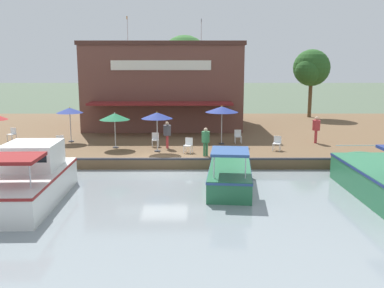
{
  "coord_description": "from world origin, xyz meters",
  "views": [
    {
      "loc": [
        22.43,
        1.45,
        5.69
      ],
      "look_at": [
        -1.0,
        1.51,
        1.3
      ],
      "focal_mm": 40.0,
      "sensor_mm": 36.0,
      "label": 1
    }
  ],
  "objects_px": {
    "cafe_chair_far_corner_seat": "(155,139)",
    "motorboat_mid_row": "(31,178)",
    "tree_upstream_bank": "(183,62)",
    "cafe_chair_back_row_seat": "(238,136)",
    "waterfront_restaurant": "(165,85)",
    "cafe_chair_mid_patio": "(60,142)",
    "patio_umbrella_back_row": "(222,109)",
    "motorboat_fourth_along": "(230,174)",
    "patio_umbrella_mid_patio_right": "(70,110)",
    "patio_umbrella_near_quay_edge": "(157,116)",
    "person_mid_patio": "(167,132)",
    "tree_behind_restaurant": "(311,69)",
    "person_near_entrance": "(206,138)",
    "patio_umbrella_mid_patio_left": "(115,117)",
    "person_at_quay_edge": "(316,126)",
    "cafe_chair_beside_entrance": "(277,142)",
    "cafe_chair_facing_river": "(12,133)",
    "cafe_chair_under_first_umbrella": "(188,144)"
  },
  "relations": [
    {
      "from": "cafe_chair_far_corner_seat",
      "to": "motorboat_mid_row",
      "type": "relative_size",
      "value": 0.11
    },
    {
      "from": "tree_upstream_bank",
      "to": "cafe_chair_back_row_seat",
      "type": "bearing_deg",
      "value": 19.81
    },
    {
      "from": "waterfront_restaurant",
      "to": "cafe_chair_mid_patio",
      "type": "bearing_deg",
      "value": -27.5
    },
    {
      "from": "patio_umbrella_back_row",
      "to": "motorboat_fourth_along",
      "type": "relative_size",
      "value": 0.43
    },
    {
      "from": "patio_umbrella_back_row",
      "to": "cafe_chair_back_row_seat",
      "type": "xyz_separation_m",
      "value": [
        -0.44,
        1.11,
        -1.77
      ]
    },
    {
      "from": "patio_umbrella_mid_patio_right",
      "to": "patio_umbrella_back_row",
      "type": "relative_size",
      "value": 0.93
    },
    {
      "from": "patio_umbrella_near_quay_edge",
      "to": "person_mid_patio",
      "type": "distance_m",
      "value": 1.6
    },
    {
      "from": "tree_upstream_bank",
      "to": "tree_behind_restaurant",
      "type": "bearing_deg",
      "value": 104.12
    },
    {
      "from": "waterfront_restaurant",
      "to": "motorboat_mid_row",
      "type": "bearing_deg",
      "value": -13.88
    },
    {
      "from": "patio_umbrella_back_row",
      "to": "motorboat_fourth_along",
      "type": "height_order",
      "value": "patio_umbrella_back_row"
    },
    {
      "from": "person_near_entrance",
      "to": "cafe_chair_back_row_seat",
      "type": "bearing_deg",
      "value": 151.08
    },
    {
      "from": "cafe_chair_far_corner_seat",
      "to": "motorboat_mid_row",
      "type": "distance_m",
      "value": 9.85
    },
    {
      "from": "tree_upstream_bank",
      "to": "cafe_chair_mid_patio",
      "type": "bearing_deg",
      "value": -29.17
    },
    {
      "from": "patio_umbrella_back_row",
      "to": "person_near_entrance",
      "type": "distance_m",
      "value": 4.03
    },
    {
      "from": "patio_umbrella_mid_patio_left",
      "to": "person_at_quay_edge",
      "type": "xyz_separation_m",
      "value": [
        -1.61,
        12.82,
        -0.84
      ]
    },
    {
      "from": "cafe_chair_back_row_seat",
      "to": "motorboat_mid_row",
      "type": "xyz_separation_m",
      "value": [
        9.98,
        -9.89,
        -0.16
      ]
    },
    {
      "from": "patio_umbrella_mid_patio_left",
      "to": "cafe_chair_mid_patio",
      "type": "height_order",
      "value": "patio_umbrella_mid_patio_left"
    },
    {
      "from": "cafe_chair_mid_patio",
      "to": "person_mid_patio",
      "type": "relative_size",
      "value": 0.52
    },
    {
      "from": "patio_umbrella_near_quay_edge",
      "to": "tree_behind_restaurant",
      "type": "height_order",
      "value": "tree_behind_restaurant"
    },
    {
      "from": "cafe_chair_back_row_seat",
      "to": "cafe_chair_mid_patio",
      "type": "xyz_separation_m",
      "value": [
        2.25,
        -10.97,
        0.0
      ]
    },
    {
      "from": "patio_umbrella_back_row",
      "to": "cafe_chair_beside_entrance",
      "type": "distance_m",
      "value": 4.19
    },
    {
      "from": "cafe_chair_mid_patio",
      "to": "tree_behind_restaurant",
      "type": "xyz_separation_m",
      "value": [
        -15.88,
        19.29,
        4.16
      ]
    },
    {
      "from": "cafe_chair_mid_patio",
      "to": "patio_umbrella_back_row",
      "type": "bearing_deg",
      "value": 100.39
    },
    {
      "from": "person_mid_patio",
      "to": "patio_umbrella_mid_patio_right",
      "type": "bearing_deg",
      "value": -108.65
    },
    {
      "from": "patio_umbrella_mid_patio_right",
      "to": "motorboat_mid_row",
      "type": "relative_size",
      "value": 0.31
    },
    {
      "from": "cafe_chair_beside_entrance",
      "to": "cafe_chair_facing_river",
      "type": "xyz_separation_m",
      "value": [
        -3.4,
        -17.23,
        0.0
      ]
    },
    {
      "from": "cafe_chair_far_corner_seat",
      "to": "person_near_entrance",
      "type": "xyz_separation_m",
      "value": [
        2.83,
        3.05,
        0.52
      ]
    },
    {
      "from": "tree_behind_restaurant",
      "to": "patio_umbrella_mid_patio_left",
      "type": "bearing_deg",
      "value": -46.32
    },
    {
      "from": "cafe_chair_back_row_seat",
      "to": "waterfront_restaurant",
      "type": "bearing_deg",
      "value": -148.82
    },
    {
      "from": "waterfront_restaurant",
      "to": "tree_behind_restaurant",
      "type": "height_order",
      "value": "waterfront_restaurant"
    },
    {
      "from": "cafe_chair_back_row_seat",
      "to": "cafe_chair_facing_river",
      "type": "distance_m",
      "value": 15.19
    },
    {
      "from": "patio_umbrella_mid_patio_right",
      "to": "person_at_quay_edge",
      "type": "distance_m",
      "value": 16.18
    },
    {
      "from": "tree_upstream_bank",
      "to": "person_near_entrance",
      "type": "bearing_deg",
      "value": 6.03
    },
    {
      "from": "tree_behind_restaurant",
      "to": "person_mid_patio",
      "type": "bearing_deg",
      "value": -39.79
    },
    {
      "from": "person_near_entrance",
      "to": "motorboat_mid_row",
      "type": "bearing_deg",
      "value": -52.33
    },
    {
      "from": "cafe_chair_far_corner_seat",
      "to": "person_mid_patio",
      "type": "xyz_separation_m",
      "value": [
        0.54,
        0.77,
        0.55
      ]
    },
    {
      "from": "motorboat_fourth_along",
      "to": "patio_umbrella_mid_patio_left",
      "type": "bearing_deg",
      "value": -135.45
    },
    {
      "from": "cafe_chair_mid_patio",
      "to": "tree_behind_restaurant",
      "type": "relative_size",
      "value": 0.13
    },
    {
      "from": "person_near_entrance",
      "to": "motorboat_mid_row",
      "type": "relative_size",
      "value": 0.21
    },
    {
      "from": "waterfront_restaurant",
      "to": "cafe_chair_back_row_seat",
      "type": "relative_size",
      "value": 14.61
    },
    {
      "from": "patio_umbrella_back_row",
      "to": "motorboat_mid_row",
      "type": "bearing_deg",
      "value": -42.61
    },
    {
      "from": "patio_umbrella_near_quay_edge",
      "to": "person_mid_patio",
      "type": "height_order",
      "value": "patio_umbrella_near_quay_edge"
    },
    {
      "from": "person_mid_patio",
      "to": "cafe_chair_under_first_umbrella",
      "type": "bearing_deg",
      "value": 44.55
    },
    {
      "from": "cafe_chair_facing_river",
      "to": "cafe_chair_mid_patio",
      "type": "distance_m",
      "value": 5.23
    },
    {
      "from": "person_at_quay_edge",
      "to": "motorboat_fourth_along",
      "type": "distance_m",
      "value": 10.42
    },
    {
      "from": "patio_umbrella_mid_patio_left",
      "to": "person_at_quay_edge",
      "type": "distance_m",
      "value": 12.95
    },
    {
      "from": "cafe_chair_mid_patio",
      "to": "cafe_chair_under_first_umbrella",
      "type": "bearing_deg",
      "value": 83.48
    },
    {
      "from": "cafe_chair_far_corner_seat",
      "to": "person_at_quay_edge",
      "type": "xyz_separation_m",
      "value": [
        -1.17,
        10.4,
        0.62
      ]
    },
    {
      "from": "waterfront_restaurant",
      "to": "patio_umbrella_near_quay_edge",
      "type": "height_order",
      "value": "waterfront_restaurant"
    },
    {
      "from": "person_mid_patio",
      "to": "motorboat_fourth_along",
      "type": "xyz_separation_m",
      "value": [
        6.48,
        3.28,
        -1.0
      ]
    }
  ]
}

